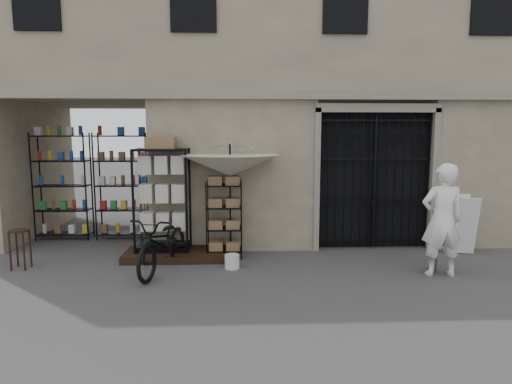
{
  "coord_description": "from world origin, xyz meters",
  "views": [
    {
      "loc": [
        -1.16,
        -6.81,
        2.46
      ],
      "look_at": [
        -0.8,
        1.4,
        1.35
      ],
      "focal_mm": 30.0,
      "sensor_mm": 36.0,
      "label": 1
    }
  ],
  "objects_px": {
    "display_cabinet": "(163,205)",
    "bicycle": "(165,271)",
    "wire_rack": "(224,220)",
    "wooden_stool": "(20,248)",
    "market_umbrella": "(230,160)",
    "white_bucket": "(232,261)",
    "steel_bollard": "(434,250)",
    "easel_sign": "(460,224)",
    "shopkeeper": "(439,275)"
  },
  "relations": [
    {
      "from": "display_cabinet",
      "to": "bicycle",
      "type": "xyz_separation_m",
      "value": [
        0.16,
        -0.93,
        -1.06
      ]
    },
    {
      "from": "display_cabinet",
      "to": "wire_rack",
      "type": "bearing_deg",
      "value": 17.79
    },
    {
      "from": "wire_rack",
      "to": "bicycle",
      "type": "relative_size",
      "value": 0.79
    },
    {
      "from": "display_cabinet",
      "to": "wooden_stool",
      "type": "height_order",
      "value": "display_cabinet"
    },
    {
      "from": "wire_rack",
      "to": "market_umbrella",
      "type": "xyz_separation_m",
      "value": [
        0.12,
        -0.05,
        1.21
      ]
    },
    {
      "from": "white_bucket",
      "to": "steel_bollard",
      "type": "bearing_deg",
      "value": -5.97
    },
    {
      "from": "market_umbrella",
      "to": "bicycle",
      "type": "height_order",
      "value": "market_umbrella"
    },
    {
      "from": "display_cabinet",
      "to": "easel_sign",
      "type": "relative_size",
      "value": 1.85
    },
    {
      "from": "display_cabinet",
      "to": "white_bucket",
      "type": "distance_m",
      "value": 1.87
    },
    {
      "from": "display_cabinet",
      "to": "wire_rack",
      "type": "distance_m",
      "value": 1.27
    },
    {
      "from": "wire_rack",
      "to": "bicycle",
      "type": "distance_m",
      "value": 1.57
    },
    {
      "from": "wire_rack",
      "to": "wooden_stool",
      "type": "bearing_deg",
      "value": -152.48
    },
    {
      "from": "display_cabinet",
      "to": "steel_bollard",
      "type": "bearing_deg",
      "value": 7.27
    },
    {
      "from": "wire_rack",
      "to": "white_bucket",
      "type": "xyz_separation_m",
      "value": [
        0.16,
        -0.76,
        -0.63
      ]
    },
    {
      "from": "shopkeeper",
      "to": "easel_sign",
      "type": "height_order",
      "value": "easel_sign"
    },
    {
      "from": "market_umbrella",
      "to": "shopkeeper",
      "type": "distance_m",
      "value": 4.36
    },
    {
      "from": "steel_bollard",
      "to": "shopkeeper",
      "type": "bearing_deg",
      "value": -75.8
    },
    {
      "from": "white_bucket",
      "to": "steel_bollard",
      "type": "distance_m",
      "value": 3.64
    },
    {
      "from": "market_umbrella",
      "to": "white_bucket",
      "type": "height_order",
      "value": "market_umbrella"
    },
    {
      "from": "bicycle",
      "to": "shopkeeper",
      "type": "xyz_separation_m",
      "value": [
        4.88,
        -0.44,
        0.0
      ]
    },
    {
      "from": "market_umbrella",
      "to": "wire_rack",
      "type": "bearing_deg",
      "value": 156.28
    },
    {
      "from": "easel_sign",
      "to": "steel_bollard",
      "type": "bearing_deg",
      "value": -122.93
    },
    {
      "from": "bicycle",
      "to": "steel_bollard",
      "type": "height_order",
      "value": "bicycle"
    },
    {
      "from": "shopkeeper",
      "to": "bicycle",
      "type": "bearing_deg",
      "value": -4.27
    },
    {
      "from": "shopkeeper",
      "to": "easel_sign",
      "type": "relative_size",
      "value": 1.66
    },
    {
      "from": "wooden_stool",
      "to": "shopkeeper",
      "type": "distance_m",
      "value": 7.58
    },
    {
      "from": "steel_bollard",
      "to": "shopkeeper",
      "type": "distance_m",
      "value": 0.44
    },
    {
      "from": "market_umbrella",
      "to": "steel_bollard",
      "type": "height_order",
      "value": "market_umbrella"
    },
    {
      "from": "bicycle",
      "to": "white_bucket",
      "type": "bearing_deg",
      "value": 18.94
    },
    {
      "from": "steel_bollard",
      "to": "easel_sign",
      "type": "xyz_separation_m",
      "value": [
        1.09,
        1.2,
        0.21
      ]
    },
    {
      "from": "wire_rack",
      "to": "steel_bollard",
      "type": "height_order",
      "value": "wire_rack"
    },
    {
      "from": "bicycle",
      "to": "wooden_stool",
      "type": "relative_size",
      "value": 2.69
    },
    {
      "from": "steel_bollard",
      "to": "display_cabinet",
      "type": "bearing_deg",
      "value": 166.45
    },
    {
      "from": "display_cabinet",
      "to": "white_bucket",
      "type": "xyz_separation_m",
      "value": [
        1.39,
        -0.83,
        -0.93
      ]
    },
    {
      "from": "wooden_stool",
      "to": "steel_bollard",
      "type": "distance_m",
      "value": 7.51
    },
    {
      "from": "display_cabinet",
      "to": "market_umbrella",
      "type": "relative_size",
      "value": 0.8
    },
    {
      "from": "market_umbrella",
      "to": "easel_sign",
      "type": "height_order",
      "value": "market_umbrella"
    },
    {
      "from": "white_bucket",
      "to": "bicycle",
      "type": "distance_m",
      "value": 1.24
    },
    {
      "from": "wire_rack",
      "to": "shopkeeper",
      "type": "relative_size",
      "value": 0.79
    },
    {
      "from": "market_umbrella",
      "to": "bicycle",
      "type": "distance_m",
      "value": 2.44
    },
    {
      "from": "wire_rack",
      "to": "bicycle",
      "type": "bearing_deg",
      "value": -122.66
    },
    {
      "from": "market_umbrella",
      "to": "white_bucket",
      "type": "distance_m",
      "value": 1.97
    },
    {
      "from": "white_bucket",
      "to": "market_umbrella",
      "type": "bearing_deg",
      "value": 92.91
    },
    {
      "from": "bicycle",
      "to": "steel_bollard",
      "type": "xyz_separation_m",
      "value": [
        4.83,
        -0.27,
        0.4
      ]
    },
    {
      "from": "wire_rack",
      "to": "easel_sign",
      "type": "relative_size",
      "value": 1.31
    },
    {
      "from": "shopkeeper",
      "to": "easel_sign",
      "type": "distance_m",
      "value": 1.83
    },
    {
      "from": "market_umbrella",
      "to": "white_bucket",
      "type": "relative_size",
      "value": 10.13
    },
    {
      "from": "shopkeeper",
      "to": "wire_rack",
      "type": "bearing_deg",
      "value": -18.06
    },
    {
      "from": "wire_rack",
      "to": "shopkeeper",
      "type": "distance_m",
      "value": 4.1
    },
    {
      "from": "wire_rack",
      "to": "easel_sign",
      "type": "xyz_separation_m",
      "value": [
        4.86,
        0.06,
        -0.15
      ]
    }
  ]
}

